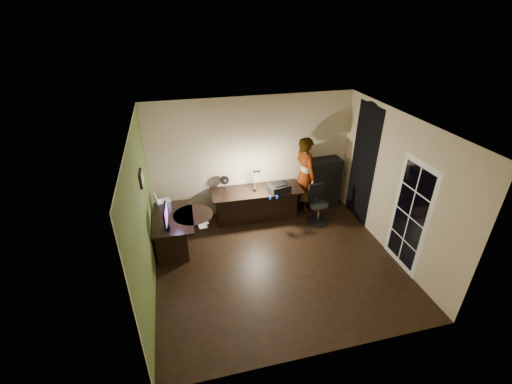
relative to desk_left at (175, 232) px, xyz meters
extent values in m
cube|color=black|center=(1.83, -0.96, -0.37)|extent=(4.50, 4.00, 0.01)
cube|color=silver|center=(1.83, -0.96, 2.34)|extent=(4.50, 4.00, 0.01)
cube|color=beige|center=(1.83, 1.05, 0.99)|extent=(4.50, 0.01, 2.70)
cube|color=beige|center=(1.83, -2.96, 0.99)|extent=(4.50, 0.01, 2.70)
cube|color=beige|center=(-0.42, -0.96, 0.99)|extent=(0.01, 4.00, 2.70)
cube|color=beige|center=(4.08, -0.96, 0.99)|extent=(0.01, 4.00, 2.70)
cube|color=#52682F|center=(-0.41, -0.96, 0.99)|extent=(0.00, 4.00, 2.70)
cube|color=black|center=(4.07, 0.19, 0.94)|extent=(0.01, 0.90, 2.60)
cube|color=white|center=(4.07, -1.51, 0.69)|extent=(0.02, 0.92, 2.10)
cube|color=black|center=(-0.39, -0.51, 1.49)|extent=(0.04, 0.30, 0.25)
cube|color=black|center=(0.00, 0.00, 0.00)|extent=(0.82, 1.28, 0.73)
cube|color=black|center=(1.82, 0.62, 0.01)|extent=(2.00, 0.73, 0.75)
cube|color=black|center=(3.47, 0.82, 0.24)|extent=(0.82, 0.44, 1.21)
cube|color=silver|center=(-0.16, 0.47, 0.40)|extent=(0.29, 0.25, 0.11)
cube|color=silver|center=(-0.16, 0.47, 0.57)|extent=(0.36, 0.34, 0.20)
cube|color=black|center=(-0.13, -0.37, 0.52)|extent=(0.13, 0.51, 0.33)
ellipsoid|color=silver|center=(0.62, -0.37, 0.37)|extent=(0.09, 0.10, 0.03)
cube|color=black|center=(0.38, -0.08, 0.35)|extent=(0.10, 0.16, 0.01)
cube|color=black|center=(0.22, 0.15, 0.36)|extent=(0.03, 0.14, 0.01)
cylinder|color=black|center=(-0.08, -0.44, 0.43)|extent=(0.06, 0.06, 0.16)
cube|color=silver|center=(0.53, -0.42, 0.36)|extent=(0.16, 0.22, 0.01)
cube|color=black|center=(1.16, 0.88, 0.53)|extent=(0.21, 0.13, 0.30)
cube|color=navy|center=(2.08, 0.15, 0.43)|extent=(0.20, 0.13, 0.09)
cube|color=black|center=(2.28, 0.44, 0.48)|extent=(0.49, 0.42, 0.19)
cube|color=black|center=(1.77, 0.59, 0.68)|extent=(0.15, 0.27, 0.60)
cube|color=black|center=(3.13, 0.17, 0.07)|extent=(0.53, 0.53, 0.87)
imported|color=#D8A88C|center=(3.00, 0.79, 0.54)|extent=(0.56, 0.72, 1.80)
camera|label=1|loc=(0.23, -5.75, 3.97)|focal=24.00mm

